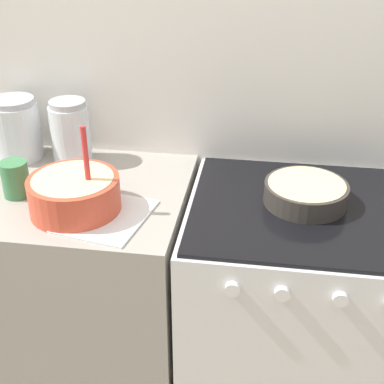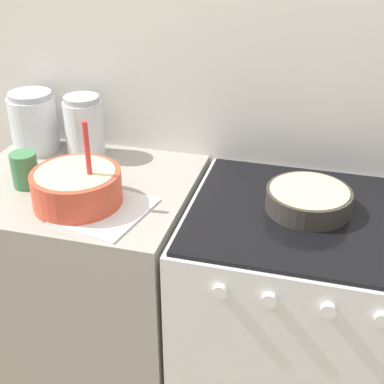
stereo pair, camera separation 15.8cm
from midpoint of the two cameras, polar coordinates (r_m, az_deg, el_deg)
name	(u,v)px [view 2 (the right image)]	position (r m, az deg, el deg)	size (l,w,h in m)	color
wall_back	(212,75)	(1.84, 4.70, 12.27)	(4.50, 0.05, 2.40)	white
countertop_cabinet	(90,292)	(2.01, -8.63, -10.58)	(0.74, 0.62, 0.91)	#9E998E
stove	(296,330)	(1.89, 13.51, -14.21)	(0.73, 0.64, 0.91)	silver
mixing_bowl	(77,186)	(1.61, -9.47, 0.57)	(0.27, 0.27, 0.27)	#D84C33
baking_pan	(308,199)	(1.63, 15.06, -0.81)	(0.25, 0.25, 0.07)	#38332D
storage_jar_left	(34,126)	(2.00, -14.32, 6.84)	(0.17, 0.17, 0.22)	silver
storage_jar_middle	(85,131)	(1.91, -9.07, 6.43)	(0.13, 0.13, 0.22)	silver
tin_can	(25,170)	(1.75, -14.98, 2.23)	(0.08, 0.08, 0.11)	#3F7F4C
recipe_page	(106,211)	(1.58, -6.41, -2.13)	(0.27, 0.30, 0.01)	white
measuring_spoon	(72,219)	(1.54, -9.87, -2.90)	(0.12, 0.04, 0.04)	red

